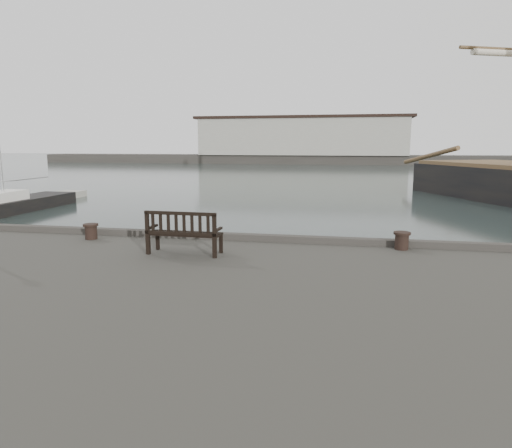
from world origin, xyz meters
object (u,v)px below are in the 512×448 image
at_px(bench, 184,241).
at_px(bollard_left, 91,231).
at_px(bollard_right, 402,241).
at_px(yacht_c, 11,208).

distance_m(bench, bollard_left, 3.49).
xyz_separation_m(bench, bollard_right, (5.37, 1.57, -0.11)).
height_order(bench, bollard_right, bench).
relative_size(bench, yacht_c, 0.13).
bearing_deg(bench, yacht_c, 140.97).
distance_m(bollard_left, bollard_right, 8.66).
bearing_deg(yacht_c, bollard_left, -44.55).
relative_size(bollard_left, bollard_right, 0.97).
distance_m(bench, yacht_c, 22.62).
xyz_separation_m(bollard_left, yacht_c, (-13.85, 13.50, -1.54)).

